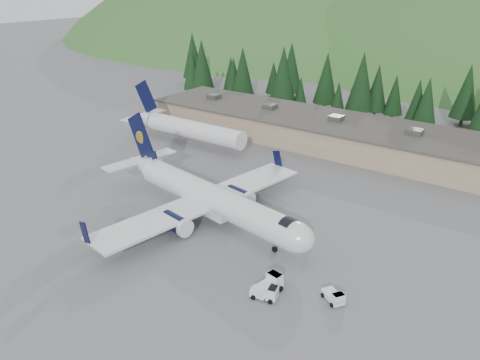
% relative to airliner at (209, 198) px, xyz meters
% --- Properties ---
extents(ground, '(600.00, 600.00, 0.00)m').
position_rel_airliner_xyz_m(ground, '(1.04, -0.18, -3.21)').
color(ground, '#5E5E63').
extents(airliner, '(36.20, 34.15, 12.04)m').
position_rel_airliner_xyz_m(airliner, '(0.00, 0.00, 0.00)').
color(airliner, white).
rests_on(airliner, ground).
extents(second_airliner, '(27.50, 11.00, 10.05)m').
position_rel_airliner_xyz_m(second_airliner, '(-23.88, 21.82, 0.12)').
color(second_airliner, white).
rests_on(second_airliner, ground).
extents(baggage_tug_a, '(3.06, 2.21, 1.50)m').
position_rel_airliner_xyz_m(baggage_tug_a, '(15.73, -10.10, -2.54)').
color(baggage_tug_a, white).
rests_on(baggage_tug_a, ground).
extents(baggage_tug_b, '(2.91, 2.54, 1.40)m').
position_rel_airliner_xyz_m(baggage_tug_b, '(21.74, -6.59, -2.58)').
color(baggage_tug_b, white).
rests_on(baggage_tug_b, ground).
extents(baggage_tug_c, '(2.55, 3.62, 1.79)m').
position_rel_airliner_xyz_m(baggage_tug_c, '(15.32, -8.89, -2.40)').
color(baggage_tug_c, white).
rests_on(baggage_tug_c, ground).
extents(terminal_building, '(71.00, 17.00, 6.10)m').
position_rel_airliner_xyz_m(terminal_building, '(-3.97, 37.82, -0.58)').
color(terminal_building, gray).
rests_on(terminal_building, ground).
extents(ramp_worker, '(0.69, 0.48, 1.79)m').
position_rel_airliner_xyz_m(ramp_worker, '(14.75, 0.80, -2.31)').
color(ramp_worker, yellow).
rests_on(ramp_worker, ground).
extents(tree_line, '(112.66, 18.77, 14.42)m').
position_rel_airliner_xyz_m(tree_line, '(-8.77, 60.46, 4.40)').
color(tree_line, black).
rests_on(tree_line, ground).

